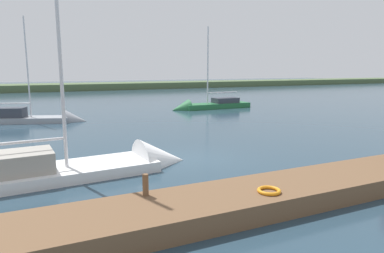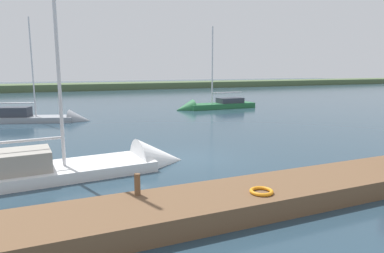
{
  "view_description": "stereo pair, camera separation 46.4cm",
  "coord_description": "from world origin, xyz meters",
  "px_view_note": "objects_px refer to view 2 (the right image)",
  "views": [
    {
      "loc": [
        6.18,
        13.47,
        4.0
      ],
      "look_at": [
        -1.1,
        -2.33,
        1.03
      ],
      "focal_mm": 31.95,
      "sensor_mm": 36.0,
      "label": 1
    },
    {
      "loc": [
        5.76,
        13.66,
        4.0
      ],
      "look_at": [
        -1.1,
        -2.33,
        1.03
      ],
      "focal_mm": 31.95,
      "sensor_mm": 36.0,
      "label": 2
    }
  ],
  "objects_px": {
    "sailboat_behind_pier": "(211,107)",
    "sailboat_outer_mooring": "(85,170)",
    "life_ring_buoy": "(261,191)",
    "mooring_post_near": "(137,184)",
    "sailboat_near_dock": "(43,120)"
  },
  "relations": [
    {
      "from": "sailboat_behind_pier",
      "to": "sailboat_outer_mooring",
      "type": "relative_size",
      "value": 0.76
    },
    {
      "from": "life_ring_buoy",
      "to": "sailboat_behind_pier",
      "type": "xyz_separation_m",
      "value": [
        -9.85,
        -22.98,
        -0.5
      ]
    },
    {
      "from": "mooring_post_near",
      "to": "sailboat_behind_pier",
      "type": "bearing_deg",
      "value": -120.94
    },
    {
      "from": "sailboat_near_dock",
      "to": "sailboat_behind_pier",
      "type": "distance_m",
      "value": 15.66
    },
    {
      "from": "mooring_post_near",
      "to": "sailboat_near_dock",
      "type": "bearing_deg",
      "value": -82.84
    },
    {
      "from": "mooring_post_near",
      "to": "sailboat_outer_mooring",
      "type": "height_order",
      "value": "sailboat_outer_mooring"
    },
    {
      "from": "mooring_post_near",
      "to": "life_ring_buoy",
      "type": "height_order",
      "value": "mooring_post_near"
    },
    {
      "from": "life_ring_buoy",
      "to": "sailboat_outer_mooring",
      "type": "relative_size",
      "value": 0.06
    },
    {
      "from": "sailboat_behind_pier",
      "to": "sailboat_outer_mooring",
      "type": "height_order",
      "value": "sailboat_outer_mooring"
    },
    {
      "from": "mooring_post_near",
      "to": "sailboat_outer_mooring",
      "type": "xyz_separation_m",
      "value": [
        0.92,
        -4.55,
        -0.74
      ]
    },
    {
      "from": "sailboat_behind_pier",
      "to": "mooring_post_near",
      "type": "bearing_deg",
      "value": 57.96
    },
    {
      "from": "sailboat_near_dock",
      "to": "sailboat_behind_pier",
      "type": "bearing_deg",
      "value": 27.42
    },
    {
      "from": "life_ring_buoy",
      "to": "sailboat_near_dock",
      "type": "distance_m",
      "value": 21.26
    },
    {
      "from": "mooring_post_near",
      "to": "sailboat_outer_mooring",
      "type": "distance_m",
      "value": 4.7
    },
    {
      "from": "life_ring_buoy",
      "to": "sailboat_outer_mooring",
      "type": "height_order",
      "value": "sailboat_outer_mooring"
    }
  ]
}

